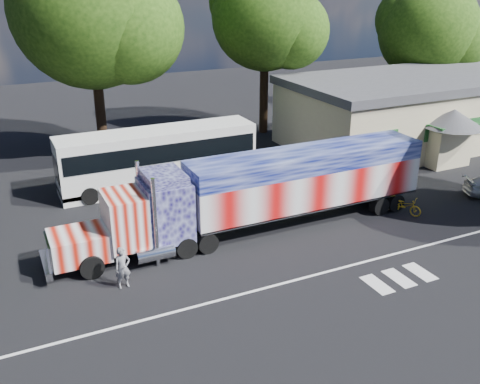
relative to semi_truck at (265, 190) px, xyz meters
name	(u,v)px	position (x,y,z in m)	size (l,w,h in m)	color
ground	(267,250)	(-0.95, -2.05, -2.19)	(100.00, 100.00, 0.00)	black
lane_markings	(342,279)	(0.76, -5.82, -2.18)	(30.00, 2.67, 0.01)	silver
semi_truck	(265,190)	(0.00, 0.00, 0.00)	(19.95, 3.15, 4.25)	black
coach_bus	(159,157)	(-2.97, 8.48, -0.35)	(12.21, 2.84, 3.55)	white
hall_building	(427,108)	(18.97, 8.81, 0.43)	(22.40, 12.80, 5.20)	beige
woman	(123,268)	(-7.98, -2.37, -1.27)	(0.67, 0.44, 1.84)	slate
bicycle	(405,205)	(7.93, -1.61, -1.70)	(0.65, 1.86, 0.98)	gold
tree_n_mid	(93,10)	(-4.73, 15.60, 7.96)	(11.00, 10.48, 15.45)	black
tree_far_ne	(430,31)	(25.19, 15.93, 5.42)	(9.39, 8.95, 12.14)	black
tree_ne_a	(267,17)	(8.76, 16.48, 7.05)	(8.86, 8.44, 13.52)	black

